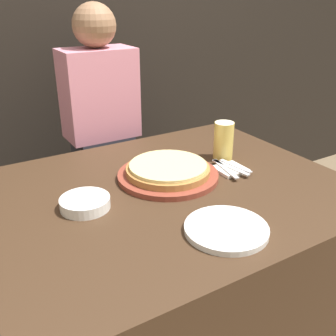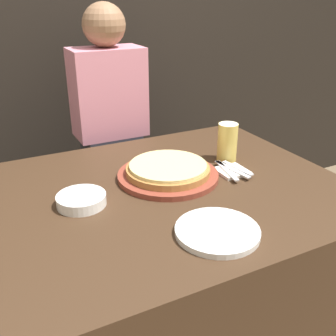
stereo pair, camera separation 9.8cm
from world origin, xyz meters
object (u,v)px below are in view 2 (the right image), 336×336
(fork, at_px, (226,170))
(spoon, at_px, (237,168))
(dinner_knife, at_px, (231,169))
(beer_glass, at_px, (227,141))
(side_bowl, at_px, (81,200))
(pizza_on_board, at_px, (168,172))
(dinner_plate, at_px, (217,231))
(diner_person, at_px, (112,147))

(fork, height_order, spoon, same)
(dinner_knife, relative_size, spoon, 1.17)
(beer_glass, height_order, side_bowl, beer_glass)
(beer_glass, bearing_deg, pizza_on_board, -171.59)
(dinner_plate, xyz_separation_m, fork, (0.26, 0.33, 0.01))
(spoon, bearing_deg, dinner_knife, -180.00)
(pizza_on_board, xyz_separation_m, fork, (0.21, -0.07, -0.01))
(beer_glass, height_order, diner_person, diner_person)
(pizza_on_board, distance_m, dinner_plate, 0.40)
(side_bowl, xyz_separation_m, fork, (0.56, -0.01, -0.00))
(side_bowl, bearing_deg, dinner_knife, -1.23)
(dinner_knife, distance_m, spoon, 0.03)
(spoon, relative_size, diner_person, 0.11)
(dinner_plate, xyz_separation_m, diner_person, (0.03, 1.01, -0.10))
(pizza_on_board, distance_m, dinner_knife, 0.25)
(pizza_on_board, bearing_deg, dinner_knife, -15.44)
(spoon, height_order, diner_person, diner_person)
(fork, distance_m, spoon, 0.05)
(dinner_plate, bearing_deg, spoon, 47.05)
(beer_glass, xyz_separation_m, dinner_knife, (-0.05, -0.11, -0.07))
(pizza_on_board, height_order, fork, pizza_on_board)
(pizza_on_board, height_order, beer_glass, beer_glass)
(beer_glass, bearing_deg, fork, -125.15)
(diner_person, bearing_deg, spoon, -68.06)
(beer_glass, height_order, fork, beer_glass)
(side_bowl, relative_size, diner_person, 0.12)
(beer_glass, distance_m, spoon, 0.13)
(dinner_plate, bearing_deg, beer_glass, 52.76)
(dinner_plate, relative_size, spoon, 1.56)
(pizza_on_board, height_order, dinner_knife, pizza_on_board)
(dinner_plate, relative_size, dinner_knife, 1.33)
(side_bowl, height_order, diner_person, diner_person)
(beer_glass, bearing_deg, spoon, -103.80)
(dinner_plate, height_order, fork, dinner_plate)
(dinner_knife, bearing_deg, beer_glass, 64.60)
(fork, bearing_deg, beer_glass, 54.85)
(side_bowl, height_order, spoon, side_bowl)
(dinner_knife, bearing_deg, diner_person, 110.11)
(fork, bearing_deg, spoon, 0.00)
(dinner_knife, height_order, spoon, same)
(beer_glass, distance_m, diner_person, 0.67)
(side_bowl, distance_m, diner_person, 0.75)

